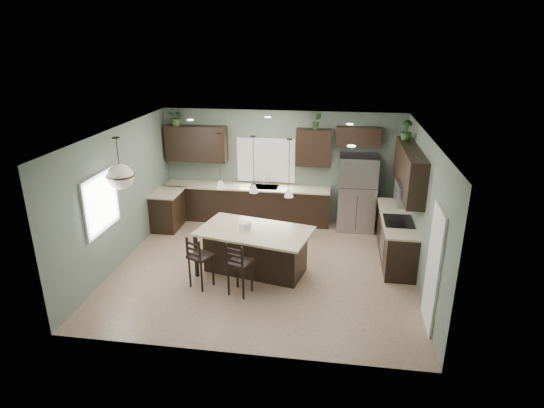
{
  "coord_description": "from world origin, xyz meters",
  "views": [
    {
      "loc": [
        1.38,
        -8.24,
        4.48
      ],
      "look_at": [
        0.1,
        0.4,
        1.25
      ],
      "focal_mm": 30.0,
      "sensor_mm": 36.0,
      "label": 1
    }
  ],
  "objects": [
    {
      "name": "ground",
      "position": [
        0.0,
        0.0,
        0.0
      ],
      "size": [
        6.0,
        6.0,
        0.0
      ],
      "primitive_type": "plane",
      "color": "#9E8466",
      "rests_on": "ground"
    },
    {
      "name": "pantry_door",
      "position": [
        2.98,
        -1.55,
        1.02
      ],
      "size": [
        0.04,
        0.82,
        2.04
      ],
      "primitive_type": "cube",
      "color": "white",
      "rests_on": "ground"
    },
    {
      "name": "window_back",
      "position": [
        -0.4,
        2.73,
        1.55
      ],
      "size": [
        1.35,
        0.02,
        1.0
      ],
      "primitive_type": "cube",
      "color": "white",
      "rests_on": "room_shell"
    },
    {
      "name": "window_left",
      "position": [
        -2.98,
        -0.8,
        1.55
      ],
      "size": [
        0.02,
        1.1,
        1.0
      ],
      "primitive_type": "cube",
      "color": "white",
      "rests_on": "room_shell"
    },
    {
      "name": "left_return_cabs",
      "position": [
        -2.7,
        1.7,
        0.45
      ],
      "size": [
        0.6,
        0.9,
        0.9
      ],
      "primitive_type": "cube",
      "color": "black",
      "rests_on": "ground"
    },
    {
      "name": "left_return_countertop",
      "position": [
        -2.68,
        1.7,
        0.92
      ],
      "size": [
        0.66,
        0.96,
        0.04
      ],
      "primitive_type": "cube",
      "color": "#BEB68F",
      "rests_on": "left_return_cabs"
    },
    {
      "name": "back_lower_cabs",
      "position": [
        -0.85,
        2.45,
        0.45
      ],
      "size": [
        4.2,
        0.6,
        0.9
      ],
      "primitive_type": "cube",
      "color": "black",
      "rests_on": "ground"
    },
    {
      "name": "back_countertop",
      "position": [
        -0.85,
        2.43,
        0.92
      ],
      "size": [
        4.2,
        0.66,
        0.04
      ],
      "primitive_type": "cube",
      "color": "#BEB68F",
      "rests_on": "back_lower_cabs"
    },
    {
      "name": "sink_inset",
      "position": [
        -0.4,
        2.43,
        0.94
      ],
      "size": [
        0.7,
        0.45,
        0.01
      ],
      "primitive_type": "cube",
      "color": "gray",
      "rests_on": "back_countertop"
    },
    {
      "name": "faucet",
      "position": [
        -0.4,
        2.4,
        1.08
      ],
      "size": [
        0.02,
        0.02,
        0.28
      ],
      "primitive_type": "cylinder",
      "color": "silver",
      "rests_on": "back_countertop"
    },
    {
      "name": "back_upper_left",
      "position": [
        -2.15,
        2.58,
        1.95
      ],
      "size": [
        1.55,
        0.34,
        0.9
      ],
      "primitive_type": "cube",
      "color": "black",
      "rests_on": "room_shell"
    },
    {
      "name": "back_upper_right",
      "position": [
        0.8,
        2.58,
        1.95
      ],
      "size": [
        0.85,
        0.34,
        0.9
      ],
      "primitive_type": "cube",
      "color": "black",
      "rests_on": "room_shell"
    },
    {
      "name": "fridge_header",
      "position": [
        1.85,
        2.58,
        2.25
      ],
      "size": [
        1.05,
        0.34,
        0.45
      ],
      "primitive_type": "cube",
      "color": "black",
      "rests_on": "room_shell"
    },
    {
      "name": "right_lower_cabs",
      "position": [
        2.7,
        0.87,
        0.45
      ],
      "size": [
        0.6,
        2.35,
        0.9
      ],
      "primitive_type": "cube",
      "color": "black",
      "rests_on": "ground"
    },
    {
      "name": "right_countertop",
      "position": [
        2.68,
        0.87,
        0.92
      ],
      "size": [
        0.66,
        2.35,
        0.04
      ],
      "primitive_type": "cube",
      "color": "#BEB68F",
      "rests_on": "right_lower_cabs"
    },
    {
      "name": "cooktop",
      "position": [
        2.68,
        0.6,
        0.94
      ],
      "size": [
        0.58,
        0.75,
        0.02
      ],
      "primitive_type": "cube",
      "color": "black",
      "rests_on": "right_countertop"
    },
    {
      "name": "wall_oven_front",
      "position": [
        2.4,
        0.6,
        0.45
      ],
      "size": [
        0.01,
        0.72,
        0.6
      ],
      "primitive_type": "cube",
      "color": "gray",
      "rests_on": "right_lower_cabs"
    },
    {
      "name": "right_upper_cabs",
      "position": [
        2.83,
        0.87,
        1.95
      ],
      "size": [
        0.34,
        2.35,
        0.9
      ],
      "primitive_type": "cube",
      "color": "black",
      "rests_on": "room_shell"
    },
    {
      "name": "microwave",
      "position": [
        2.78,
        0.6,
        1.55
      ],
      "size": [
        0.4,
        0.75,
        0.4
      ],
      "primitive_type": "cube",
      "color": "gray",
      "rests_on": "right_upper_cabs"
    },
    {
      "name": "refrigerator",
      "position": [
        1.89,
        2.34,
        0.93
      ],
      "size": [
        0.9,
        0.74,
        1.85
      ],
      "primitive_type": "cube",
      "color": "#95959D",
      "rests_on": "ground"
    },
    {
      "name": "kitchen_island",
      "position": [
        -0.15,
        -0.24,
        0.46
      ],
      "size": [
        2.39,
        1.68,
        0.92
      ],
      "primitive_type": "cube",
      "rotation": [
        0.0,
        0.0,
        -0.22
      ],
      "color": "black",
      "rests_on": "ground"
    },
    {
      "name": "serving_dish",
      "position": [
        -0.35,
        -0.2,
        0.99
      ],
      "size": [
        0.24,
        0.24,
        0.14
      ],
      "primitive_type": "cylinder",
      "color": "silver",
      "rests_on": "kitchen_island"
    },
    {
      "name": "bar_stool_left",
      "position": [
        -1.05,
        -0.93,
        0.52
      ],
      "size": [
        0.52,
        0.52,
        1.04
      ],
      "primitive_type": "cube",
      "rotation": [
        0.0,
        0.0,
        -0.47
      ],
      "color": "black",
      "rests_on": "ground"
    },
    {
      "name": "bar_stool_center",
      "position": [
        -0.27,
        -1.07,
        0.53
      ],
      "size": [
        0.5,
        0.5,
        1.06
      ],
      "primitive_type": "cube",
      "rotation": [
        0.0,
        0.0,
        -0.32
      ],
      "color": "black",
      "rests_on": "ground"
    },
    {
      "name": "pendant_left",
      "position": [
        -0.84,
        -0.09,
        2.25
      ],
      "size": [
        0.17,
        0.17,
        1.1
      ],
      "primitive_type": null,
      "color": "white",
      "rests_on": "room_shell"
    },
    {
      "name": "pendant_center",
      "position": [
        -0.15,
        -0.24,
        2.25
      ],
      "size": [
        0.17,
        0.17,
        1.1
      ],
      "primitive_type": null,
      "color": "white",
      "rests_on": "room_shell"
    },
    {
      "name": "pendant_right",
      "position": [
        0.53,
        -0.39,
        2.25
      ],
      "size": [
        0.17,
        0.17,
        1.1
      ],
      "primitive_type": null,
      "color": "white",
      "rests_on": "room_shell"
    },
    {
      "name": "chandelier",
      "position": [
        -2.56,
        -0.71,
        2.31
      ],
      "size": [
        0.52,
        0.52,
        0.99
      ],
      "primitive_type": null,
      "color": "beige",
      "rests_on": "room_shell"
    },
    {
      "name": "plant_back_left",
      "position": [
        -2.61,
        2.55,
        2.61
      ],
      "size": [
        0.45,
        0.41,
        0.42
      ],
      "primitive_type": "imported",
      "rotation": [
        0.0,
        0.0,
        -0.26
      ],
      "color": "#355625",
      "rests_on": "back_upper_left"
    },
    {
      "name": "plant_back_right",
      "position": [
        0.85,
        2.55,
        2.6
      ],
      "size": [
        0.23,
        0.19,
        0.39
      ],
      "primitive_type": "imported",
      "rotation": [
        0.0,
        0.0,
        0.07
      ],
      "color": "#2C5123",
      "rests_on": "back_upper_right"
    },
    {
      "name": "plant_right_wall",
      "position": [
        2.8,
        1.62,
        2.61
      ],
      "size": [
        0.28,
        0.28,
        0.43
      ],
      "primitive_type": "imported",
      "rotation": [
        0.0,
        0.0,
        -0.2
      ],
      "color": "#285625",
      "rests_on": "right_upper_cabs"
    },
    {
      "name": "room_shell",
      "position": [
        0.0,
        0.0,
        1.7
      ],
      "size": [
        6.0,
        6.0,
        6.0
      ],
      "color": "#5D6B5D",
      "rests_on": "ground"
    }
  ]
}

